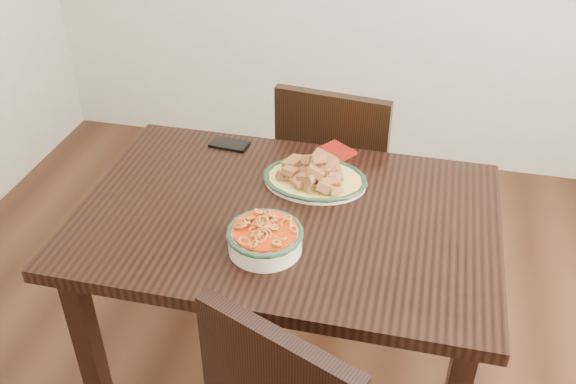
% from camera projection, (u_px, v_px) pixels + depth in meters
% --- Properties ---
extents(dining_table, '(1.23, 0.82, 0.75)m').
position_uv_depth(dining_table, '(286.00, 238.00, 1.94)').
color(dining_table, black).
rests_on(dining_table, ground).
extents(chair_far, '(0.47, 0.47, 0.89)m').
position_uv_depth(chair_far, '(337.00, 173.00, 2.52)').
color(chair_far, black).
rests_on(chair_far, ground).
extents(fish_plate, '(0.32, 0.25, 0.11)m').
position_uv_depth(fish_plate, '(315.00, 171.00, 1.99)').
color(fish_plate, '#EEE5C9').
rests_on(fish_plate, dining_table).
extents(noodle_bowl, '(0.21, 0.21, 0.08)m').
position_uv_depth(noodle_bowl, '(265.00, 236.00, 1.72)').
color(noodle_bowl, '#F4EACE').
rests_on(noodle_bowl, dining_table).
extents(smartphone, '(0.14, 0.08, 0.01)m').
position_uv_depth(smartphone, '(229.00, 144.00, 2.20)').
color(smartphone, black).
rests_on(smartphone, dining_table).
extents(napkin, '(0.14, 0.14, 0.01)m').
position_uv_depth(napkin, '(336.00, 151.00, 2.16)').
color(napkin, maroon).
rests_on(napkin, dining_table).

